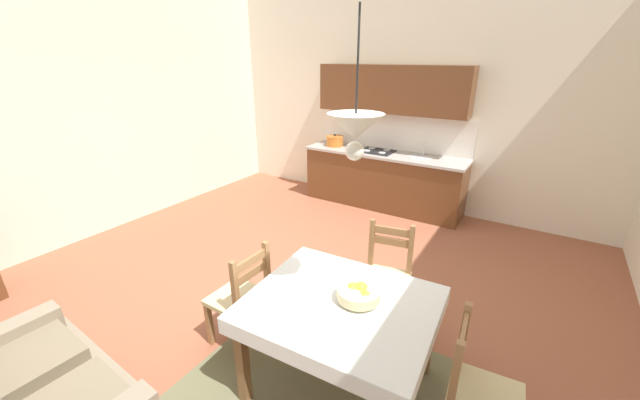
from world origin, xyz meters
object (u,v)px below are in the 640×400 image
Objects in this scene: dining_chair_kitchen_side at (386,277)px; pendant_lamp at (355,128)px; fruit_bowl at (359,293)px; kitchen_cabinetry at (385,155)px; dining_chair_window_side at (478,395)px; dining_table at (341,316)px; dining_chair_tv_side at (241,299)px.

dining_chair_kitchen_side is 1.75m from pendant_lamp.
fruit_bowl is at bearing -82.00° from dining_chair_kitchen_side.
kitchen_cabinetry is 2.76× the size of dining_chair_window_side.
dining_table is at bearing -88.75° from dining_chair_kitchen_side.
pendant_lamp is at bearing -113.92° from fruit_bowl.
dining_chair_window_side is 1.73m from pendant_lamp.
dining_chair_window_side is at bearing 1.26° from dining_table.
dining_chair_tv_side is at bearing -177.42° from pendant_lamp.
dining_chair_kitchen_side is at bearing 137.43° from dining_chair_window_side.
dining_chair_window_side is 3.10× the size of fruit_bowl.
dining_chair_kitchen_side reaches higher than fruit_bowl.
dining_chair_window_side is 1.00× the size of dining_chair_kitchen_side.
dining_chair_kitchen_side is 0.90m from fruit_bowl.
kitchen_cabinetry is 3.86m from pendant_lamp.
dining_chair_tv_side is (-0.91, -0.04, -0.19)m from dining_table.
dining_chair_kitchen_side is 1.16× the size of pendant_lamp.
dining_chair_tv_side is at bearing -86.10° from kitchen_cabinetry.
dining_table is 1.42× the size of dining_chair_tv_side.
dining_chair_tv_side is 1.79m from pendant_lamp.
dining_chair_kitchen_side is 1.00× the size of dining_chair_tv_side.
pendant_lamp is (0.08, -0.89, 1.50)m from dining_chair_kitchen_side.
fruit_bowl is 0.37× the size of pendant_lamp.
dining_chair_kitchen_side is at bearing 98.00° from fruit_bowl.
dining_chair_kitchen_side is (-0.02, 0.89, -0.19)m from dining_table.
kitchen_cabinetry is at bearing 108.26° from dining_table.
dining_chair_window_side is at bearing -3.75° from fruit_bowl.
fruit_bowl is (1.25, -3.43, -0.04)m from kitchen_cabinetry.
pendant_lamp is (0.06, -0.00, 1.31)m from dining_table.
dining_chair_kitchen_side is at bearing 91.25° from dining_table.
fruit_bowl is at bearing 66.08° from pendant_lamp.
dining_chair_window_side is 0.91m from fruit_bowl.
dining_chair_window_side is 1.28m from dining_chair_kitchen_side.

